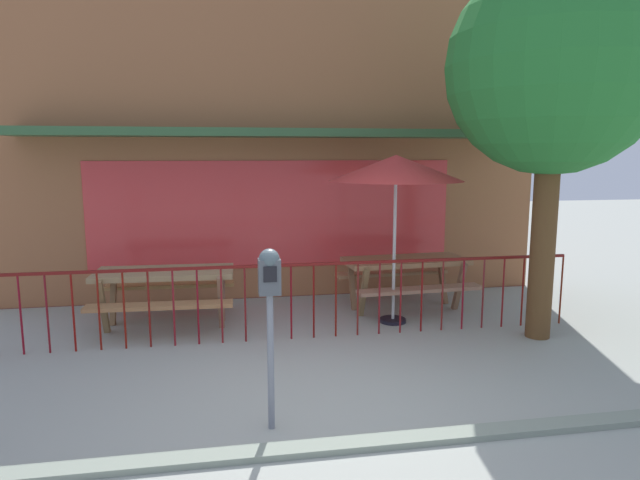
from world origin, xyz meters
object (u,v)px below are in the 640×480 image
patio_umbrella (396,169)px  picnic_table_right (405,269)px  street_tree (554,69)px  picnic_table_left (165,282)px  parking_meter_near (270,291)px

patio_umbrella → picnic_table_right: bearing=57.8°
picnic_table_right → street_tree: bearing=-49.2°
picnic_table_left → parking_meter_near: parking_meter_near is taller
picnic_table_right → street_tree: street_tree is taller
parking_meter_near → street_tree: (3.55, 1.78, 2.10)m
patio_umbrella → street_tree: street_tree is taller
picnic_table_right → patio_umbrella: 1.64m
picnic_table_left → parking_meter_near: (1.15, -3.03, 0.59)m
picnic_table_right → picnic_table_left: bearing=-176.2°
picnic_table_right → parking_meter_near: parking_meter_near is taller
picnic_table_left → street_tree: 5.55m
picnic_table_left → patio_umbrella: (3.07, -0.34, 1.49)m
parking_meter_near → picnic_table_right: bearing=55.1°
picnic_table_left → patio_umbrella: bearing=-6.4°
picnic_table_right → parking_meter_near: (-2.27, -3.26, 0.59)m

